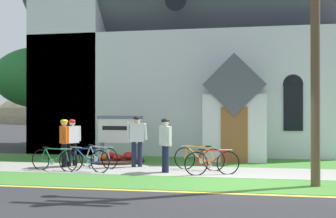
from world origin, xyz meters
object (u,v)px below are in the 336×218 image
at_px(church_sign, 120,131).
at_px(yard_deciduous_tree, 44,78).
at_px(bicycle_red, 54,160).
at_px(cyclist_in_green_jersey, 64,139).
at_px(cyclist_in_red_jersey, 72,139).
at_px(bicycle_silver, 98,157).
at_px(cyclist_in_orange_jersey, 165,141).
at_px(bicycle_blue, 199,158).
at_px(bicycle_green, 212,162).
at_px(utility_pole, 311,1).
at_px(bicycle_orange, 87,160).
at_px(cyclist_in_blue_jersey, 137,137).

xyz_separation_m(church_sign, yard_deciduous_tree, (-5.56, 4.67, 2.52)).
relative_size(bicycle_red, cyclist_in_green_jersey, 1.05).
bearing_deg(cyclist_in_red_jersey, bicycle_silver, -9.33).
distance_m(cyclist_in_orange_jersey, cyclist_in_red_jersey, 3.63).
height_order(bicycle_blue, yard_deciduous_tree, yard_deciduous_tree).
height_order(bicycle_green, bicycle_blue, bicycle_blue).
bearing_deg(bicycle_red, bicycle_silver, 40.50).
bearing_deg(cyclist_in_red_jersey, utility_pole, -18.23).
xyz_separation_m(church_sign, bicycle_blue, (3.29, -1.88, -0.78)).
xyz_separation_m(bicycle_blue, bicycle_orange, (-3.53, -0.97, -0.01)).
bearing_deg(bicycle_red, cyclist_in_orange_jersey, 3.77).
height_order(bicycle_orange, bicycle_silver, same).
relative_size(church_sign, cyclist_in_blue_jersey, 1.05).
bearing_deg(church_sign, cyclist_in_blue_jersey, -54.48).
relative_size(cyclist_in_blue_jersey, cyclist_in_red_jersey, 1.07).
height_order(bicycle_silver, cyclist_in_orange_jersey, cyclist_in_orange_jersey).
bearing_deg(bicycle_red, cyclist_in_green_jersey, 91.99).
xyz_separation_m(bicycle_red, cyclist_in_orange_jersey, (3.65, 0.24, 0.65)).
relative_size(cyclist_in_orange_jersey, yard_deciduous_tree, 0.32).
distance_m(cyclist_in_orange_jersey, utility_pole, 5.87).
bearing_deg(bicycle_orange, utility_pole, -11.86).
xyz_separation_m(cyclist_in_orange_jersey, utility_pole, (4.15, -1.63, 3.81)).
xyz_separation_m(bicycle_silver, cyclist_in_orange_jersey, (2.51, -0.73, 0.64)).
xyz_separation_m(bicycle_blue, cyclist_in_green_jersey, (-4.68, -0.14, 0.59)).
xyz_separation_m(bicycle_blue, cyclist_in_blue_jersey, (-2.21, 0.37, 0.67)).
height_order(bicycle_green, cyclist_in_green_jersey, cyclist_in_green_jersey).
distance_m(bicycle_silver, utility_pole, 8.36).
xyz_separation_m(bicycle_orange, bicycle_silver, (0.02, 0.96, -0.01)).
height_order(church_sign, cyclist_in_red_jersey, church_sign).
bearing_deg(cyclist_in_green_jersey, bicycle_red, -88.01).
height_order(bicycle_orange, yard_deciduous_tree, yard_deciduous_tree).
bearing_deg(cyclist_in_orange_jersey, cyclist_in_green_jersey, 170.68).
bearing_deg(yard_deciduous_tree, bicycle_red, -60.87).
height_order(cyclist_in_blue_jersey, yard_deciduous_tree, yard_deciduous_tree).
xyz_separation_m(bicycle_red, bicycle_orange, (1.12, 0.01, 0.02)).
height_order(bicycle_silver, cyclist_in_red_jersey, cyclist_in_red_jersey).
distance_m(church_sign, cyclist_in_red_jersey, 2.12).
xyz_separation_m(bicycle_red, cyclist_in_blue_jersey, (2.44, 1.35, 0.70)).
relative_size(bicycle_red, bicycle_orange, 1.02).
xyz_separation_m(cyclist_in_orange_jersey, cyclist_in_red_jersey, (-3.52, 0.90, -0.05)).
height_order(bicycle_red, bicycle_silver, bicycle_silver).
relative_size(bicycle_silver, yard_deciduous_tree, 0.31).
distance_m(bicycle_green, bicycle_orange, 4.01).
distance_m(bicycle_orange, cyclist_in_orange_jersey, 2.62).
distance_m(bicycle_green, yard_deciduous_tree, 12.43).
bearing_deg(bicycle_orange, yard_deciduous_tree, 125.28).
xyz_separation_m(bicycle_blue, cyclist_in_red_jersey, (-4.52, 0.15, 0.58)).
relative_size(church_sign, bicycle_green, 1.13).
bearing_deg(church_sign, bicycle_red, -115.40).
bearing_deg(utility_pole, bicycle_green, 152.24).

